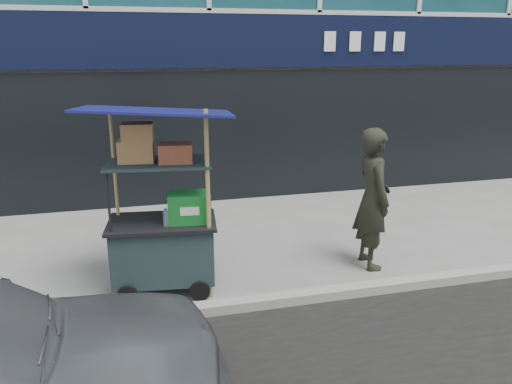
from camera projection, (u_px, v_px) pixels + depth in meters
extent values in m
plane|color=slate|center=(269.00, 297.00, 5.86)|extent=(80.00, 80.00, 0.00)
cube|color=gray|center=(274.00, 301.00, 5.65)|extent=(80.00, 0.18, 0.12)
cube|color=black|center=(210.00, 41.00, 8.62)|extent=(15.68, 0.06, 0.90)
cube|color=black|center=(212.00, 138.00, 9.14)|extent=(15.68, 0.04, 2.40)
cube|color=#1A2C2C|center=(164.00, 251.00, 5.94)|extent=(1.24, 0.81, 0.68)
cylinder|color=black|center=(127.00, 295.00, 5.65)|extent=(0.24, 0.08, 0.23)
cylinder|color=black|center=(200.00, 291.00, 5.75)|extent=(0.24, 0.08, 0.23)
cube|color=black|center=(162.00, 222.00, 5.84)|extent=(1.33, 0.90, 0.04)
cylinder|color=black|center=(109.00, 204.00, 5.39)|extent=(0.03, 0.03, 0.73)
cylinder|color=black|center=(208.00, 200.00, 5.53)|extent=(0.03, 0.03, 0.73)
cylinder|color=black|center=(116.00, 189.00, 5.95)|extent=(0.03, 0.03, 0.73)
cylinder|color=black|center=(206.00, 186.00, 6.09)|extent=(0.03, 0.03, 0.73)
cube|color=#1A2C2C|center=(159.00, 163.00, 5.63)|extent=(1.24, 0.81, 0.03)
cylinder|color=#A9834C|center=(208.00, 208.00, 5.56)|extent=(0.05, 0.05, 2.19)
cylinder|color=#A9834C|center=(117.00, 200.00, 5.99)|extent=(0.04, 0.04, 2.10)
cube|color=#0C1148|center=(156.00, 111.00, 5.47)|extent=(1.78, 1.35, 0.19)
cube|color=#106A1F|center=(190.00, 207.00, 5.78)|extent=(0.52, 0.40, 0.34)
cylinder|color=silver|center=(166.00, 218.00, 5.63)|extent=(0.07, 0.07, 0.20)
cylinder|color=blue|center=(165.00, 209.00, 5.60)|extent=(0.03, 0.03, 0.02)
cube|color=olive|center=(136.00, 151.00, 5.61)|extent=(0.42, 0.34, 0.24)
cube|color=#986842|center=(175.00, 153.00, 5.58)|extent=(0.40, 0.31, 0.21)
cube|color=olive|center=(137.00, 132.00, 5.53)|extent=(0.37, 0.29, 0.20)
imported|color=black|center=(373.00, 199.00, 6.46)|extent=(0.49, 0.70, 1.86)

